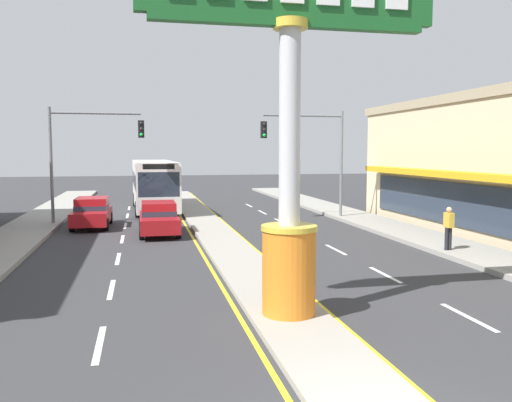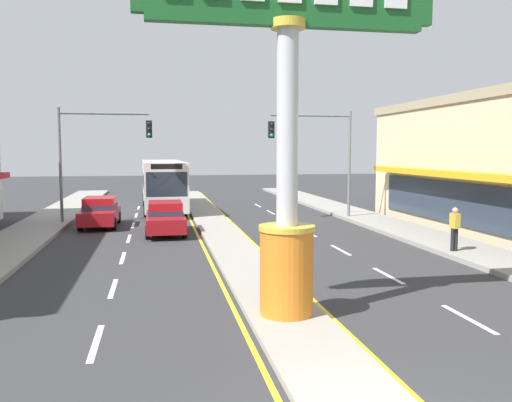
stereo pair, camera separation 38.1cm
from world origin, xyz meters
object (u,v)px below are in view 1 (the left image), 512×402
Objects in this scene: district_sign at (290,132)px; traffic_light_left_side at (86,145)px; sedan_near_right_lane at (159,218)px; traffic_light_right_side at (312,145)px; bus_far_right_lane at (154,182)px; sedan_near_left_lane at (92,212)px; pedestrian_near_kerb at (449,226)px.

traffic_light_left_side is (-6.15, 17.51, -0.11)m from district_sign.
traffic_light_right_side is at bearing 21.98° from sedan_near_right_lane.
traffic_light_left_side reaches higher than bus_far_right_lane.
bus_far_right_lane is 7.98m from sedan_near_left_lane.
traffic_light_left_side is at bearing 108.22° from sedan_near_left_lane.
traffic_light_right_side is 11.30m from bus_far_right_lane.
district_sign is 1.92× the size of sedan_near_right_lane.
traffic_light_right_side is 1.44× the size of sedan_near_right_lane.
sedan_near_left_lane is (-3.30, 3.12, 0.00)m from sedan_near_right_lane.
sedan_near_left_lane is at bearing 109.42° from district_sign.
bus_far_right_lane reaches higher than pedestrian_near_kerb.
traffic_light_right_side is at bearing 99.81° from pedestrian_near_kerb.
district_sign is 18.12m from traffic_light_right_side.
pedestrian_near_kerb reaches higher than sedan_near_right_lane.
district_sign is 1.92× the size of sedan_near_left_lane.
traffic_light_right_side reaches higher than bus_far_right_lane.
sedan_near_right_lane and sedan_near_left_lane have the same top height.
traffic_light_left_side is at bearing 177.82° from traffic_light_right_side.
district_sign is 5.03× the size of pedestrian_near_kerb.
traffic_light_right_side is at bearing -2.18° from traffic_light_left_side.
traffic_light_left_side is 1.00× the size of traffic_light_right_side.
pedestrian_near_kerb is (10.59, -17.62, -0.76)m from bus_far_right_lane.
sedan_near_right_lane is (3.58, -3.99, -3.46)m from traffic_light_left_side.
district_sign is at bearing -109.85° from traffic_light_right_side.
bus_far_right_lane is at bearing 142.10° from traffic_light_right_side.
sedan_near_left_lane is (-12.02, -0.40, -3.46)m from traffic_light_right_side.
traffic_light_right_side is 1.43× the size of sedan_near_left_lane.
sedan_near_right_lane is at bearing 145.39° from pedestrian_near_kerb.
pedestrian_near_kerb is (14.18, -11.30, -3.13)m from traffic_light_left_side.
traffic_light_left_side is 18.40m from pedestrian_near_kerb.
sedan_near_right_lane is 1.00× the size of sedan_near_left_lane.
traffic_light_right_side is 3.77× the size of pedestrian_near_kerb.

